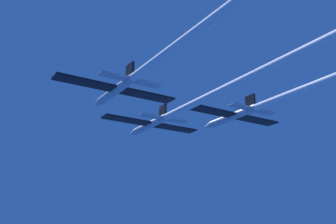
# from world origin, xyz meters

# --- Properties ---
(jet_lead) EXTENTS (16.45, 63.06, 2.72)m
(jet_lead) POSITION_xyz_m (0.47, -19.08, -0.69)
(jet_lead) COLOR #B2BAC6
(jet_left_wing) EXTENTS (16.45, 61.35, 2.72)m
(jet_left_wing) POSITION_xyz_m (-9.79, -27.40, 0.13)
(jet_left_wing) COLOR #B2BAC6
(jet_right_wing) EXTENTS (16.45, 55.34, 2.72)m
(jet_right_wing) POSITION_xyz_m (9.15, -25.63, -0.52)
(jet_right_wing) COLOR #B2BAC6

